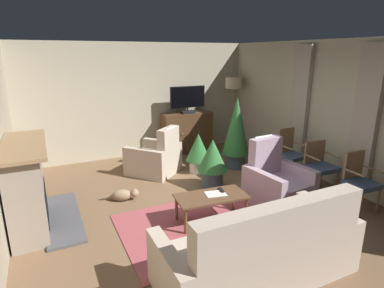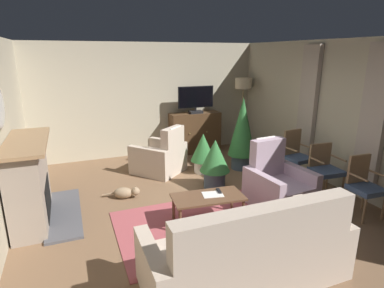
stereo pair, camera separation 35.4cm
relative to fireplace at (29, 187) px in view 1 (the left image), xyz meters
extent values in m
cube|color=brown|center=(2.46, -0.57, -0.61)|extent=(6.07, 6.88, 0.04)
cube|color=#B2A88E|center=(2.46, 2.62, 0.75)|extent=(6.07, 0.10, 2.68)
cube|color=#BBB095|center=(5.25, -0.57, 0.75)|extent=(0.10, 6.88, 2.68)
cube|color=#B2A393|center=(5.14, -1.35, 0.88)|extent=(0.10, 0.44, 2.25)
cube|color=#B2A393|center=(5.14, 0.15, 0.88)|extent=(0.10, 0.44, 2.25)
cube|color=#9E474C|center=(2.39, -1.10, -0.59)|extent=(2.67, 1.72, 0.01)
cube|color=#4C4C51|center=(0.40, 0.00, -0.57)|extent=(0.50, 1.68, 0.04)
cube|color=gray|center=(-0.03, 0.00, 0.00)|extent=(0.44, 1.48, 1.19)
cube|color=black|center=(0.16, 0.00, -0.27)|extent=(0.10, 0.83, 0.52)
cube|color=#93704C|center=(0.01, 0.00, 0.62)|extent=(0.56, 1.64, 0.05)
cube|color=#352315|center=(3.53, 2.27, -0.56)|extent=(1.20, 0.37, 0.06)
cube|color=#4C331E|center=(3.53, 2.27, -0.09)|extent=(1.26, 0.43, 1.01)
sphere|color=tan|center=(3.31, 2.04, -0.04)|extent=(0.03, 0.03, 0.03)
sphere|color=tan|center=(3.76, 2.04, -0.04)|extent=(0.03, 0.03, 0.03)
cube|color=black|center=(3.53, 2.22, 0.45)|extent=(0.32, 0.20, 0.06)
cylinder|color=black|center=(3.53, 2.22, 0.52)|extent=(0.04, 0.04, 0.08)
cube|color=black|center=(3.53, 2.22, 0.82)|extent=(0.90, 0.05, 0.52)
cube|color=black|center=(3.53, 2.19, 0.82)|extent=(0.86, 0.01, 0.48)
cube|color=brown|center=(2.40, -1.05, -0.19)|extent=(1.09, 0.61, 0.03)
cylinder|color=brown|center=(2.89, -0.89, -0.40)|extent=(0.04, 0.04, 0.39)
cylinder|color=brown|center=(1.95, -0.80, -0.40)|extent=(0.04, 0.04, 0.39)
cylinder|color=brown|center=(2.85, -1.30, -0.40)|extent=(0.04, 0.04, 0.39)
cylinder|color=brown|center=(1.91, -1.21, -0.40)|extent=(0.04, 0.04, 0.39)
cube|color=black|center=(2.61, -0.97, -0.16)|extent=(0.08, 0.18, 0.02)
cube|color=silver|center=(2.48, -1.03, -0.17)|extent=(0.34, 0.28, 0.01)
cube|color=#C6B29E|center=(2.27, -2.32, -0.38)|extent=(1.94, 0.92, 0.42)
cube|color=#C6B29E|center=(2.27, -2.68, 0.15)|extent=(1.94, 0.20, 0.64)
cube|color=#C6B29E|center=(1.22, -2.32, -0.27)|extent=(0.15, 0.92, 0.64)
cube|color=#C6B29E|center=(3.31, -2.32, -0.27)|extent=(0.15, 0.92, 0.64)
cube|color=#B2A899|center=(1.90, -2.46, -0.05)|extent=(0.37, 0.17, 0.36)
cube|color=#C6B29E|center=(2.29, 1.25, -0.39)|extent=(1.06, 1.09, 0.41)
cube|color=#C6B29E|center=(2.52, 0.97, 0.11)|extent=(0.59, 0.53, 0.59)
cube|color=#C6B29E|center=(2.00, 1.02, -0.29)|extent=(0.68, 0.79, 0.61)
cube|color=#C6B29E|center=(2.57, 1.49, -0.29)|extent=(0.68, 0.79, 0.61)
cube|color=white|center=(2.57, 0.92, 0.31)|extent=(0.31, 0.26, 0.24)
cube|color=#AD93A3|center=(3.71, -1.01, -0.38)|extent=(0.70, 0.96, 0.42)
cube|color=#AD93A3|center=(3.67, -0.65, 0.15)|extent=(0.63, 0.24, 0.64)
cube|color=#AD93A3|center=(4.08, -0.97, -0.28)|extent=(0.22, 0.91, 0.62)
cube|color=#AD93A3|center=(3.34, -1.05, -0.28)|extent=(0.22, 0.91, 0.62)
cube|color=white|center=(3.66, -0.58, 0.37)|extent=(0.38, 0.06, 0.24)
cube|color=#42567A|center=(4.71, -1.76, -0.14)|extent=(0.45, 0.45, 0.08)
cube|color=#93704C|center=(4.72, -1.57, 0.10)|extent=(0.39, 0.06, 0.49)
cylinder|color=#93704C|center=(4.51, -1.94, -0.39)|extent=(0.04, 0.04, 0.41)
cylinder|color=#93704C|center=(4.88, -1.96, -0.39)|extent=(0.04, 0.04, 0.41)
cylinder|color=#93704C|center=(4.53, -1.57, -0.39)|extent=(0.04, 0.04, 0.41)
cylinder|color=#93704C|center=(4.90, -1.59, -0.39)|extent=(0.04, 0.04, 0.41)
cylinder|color=#93704C|center=(4.90, -1.78, 0.08)|extent=(0.05, 0.35, 0.03)
cylinder|color=#93704C|center=(4.51, -1.75, 0.08)|extent=(0.05, 0.35, 0.03)
cube|color=#42567A|center=(4.71, -0.96, -0.14)|extent=(0.51, 0.48, 0.08)
cube|color=#93704C|center=(4.72, -0.75, 0.08)|extent=(0.44, 0.07, 0.45)
cylinder|color=#93704C|center=(4.48, -1.14, -0.39)|extent=(0.04, 0.04, 0.41)
cylinder|color=#93704C|center=(4.90, -1.17, -0.39)|extent=(0.04, 0.04, 0.41)
cylinder|color=#93704C|center=(4.51, -0.75, -0.39)|extent=(0.04, 0.04, 0.41)
cylinder|color=#93704C|center=(4.93, -0.78, -0.39)|extent=(0.04, 0.04, 0.41)
cylinder|color=#93704C|center=(4.93, -0.97, 0.08)|extent=(0.05, 0.36, 0.03)
cylinder|color=#93704C|center=(4.49, -0.94, 0.08)|extent=(0.05, 0.36, 0.03)
cube|color=#42567A|center=(4.71, -0.21, -0.14)|extent=(0.50, 0.48, 0.08)
cube|color=#93704C|center=(4.69, -0.02, 0.13)|extent=(0.42, 0.08, 0.54)
cylinder|color=#93704C|center=(4.53, -0.42, -0.39)|extent=(0.04, 0.04, 0.41)
cylinder|color=#93704C|center=(4.92, -0.38, -0.39)|extent=(0.04, 0.04, 0.41)
cylinder|color=#93704C|center=(4.49, -0.05, -0.39)|extent=(0.04, 0.04, 0.41)
cylinder|color=#93704C|center=(4.89, -0.01, -0.39)|extent=(0.04, 0.04, 0.41)
cylinder|color=#93704C|center=(4.91, -0.19, 0.08)|extent=(0.07, 0.35, 0.03)
cylinder|color=#93704C|center=(4.50, -0.23, 0.08)|extent=(0.07, 0.35, 0.03)
cylinder|color=#3D4C5B|center=(4.02, 0.78, -0.44)|extent=(0.42, 0.42, 0.31)
cone|color=#2D6B33|center=(4.02, 0.78, 0.34)|extent=(0.59, 0.59, 1.24)
cylinder|color=#3D4C5B|center=(3.03, 0.06, -0.42)|extent=(0.40, 0.40, 0.34)
cone|color=#2D6B33|center=(3.03, 0.06, 0.04)|extent=(0.56, 0.56, 0.60)
cylinder|color=beige|center=(3.15, 0.87, -0.46)|extent=(0.37, 0.37, 0.26)
cone|color=#2D6B33|center=(3.15, 0.87, -0.04)|extent=(0.52, 0.52, 0.58)
ellipsoid|color=#937A5B|center=(1.36, 0.22, -0.50)|extent=(0.38, 0.30, 0.19)
sphere|color=#937A5B|center=(1.56, 0.15, -0.47)|extent=(0.15, 0.15, 0.15)
cone|color=#937A5B|center=(1.58, 0.19, -0.40)|extent=(0.04, 0.04, 0.04)
cone|color=#937A5B|center=(1.55, 0.11, -0.40)|extent=(0.04, 0.04, 0.04)
cylinder|color=#937A5B|center=(1.13, 0.35, -0.53)|extent=(0.22, 0.11, 0.08)
cylinder|color=#4C4233|center=(4.84, 2.20, -0.57)|extent=(0.31, 0.31, 0.04)
cylinder|color=olive|center=(4.84, 2.20, 0.19)|extent=(0.03, 0.03, 1.56)
cylinder|color=beige|center=(4.84, 2.20, 1.11)|extent=(0.43, 0.43, 0.27)
camera|label=1|loc=(0.31, -4.74, 1.84)|focal=29.52mm
camera|label=2|loc=(0.63, -4.89, 1.84)|focal=29.52mm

